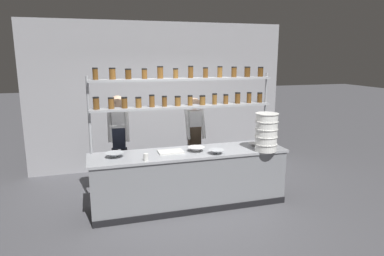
# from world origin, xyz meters

# --- Properties ---
(ground_plane) EXTENTS (40.00, 40.00, 0.00)m
(ground_plane) POSITION_xyz_m (0.00, 0.00, 0.00)
(ground_plane) COLOR #4C4C51
(back_wall) EXTENTS (5.59, 0.12, 3.14)m
(back_wall) POSITION_xyz_m (0.00, 2.24, 1.57)
(back_wall) COLOR #939399
(back_wall) RESTS_ON ground_plane
(prep_counter) EXTENTS (3.19, 0.76, 0.92)m
(prep_counter) POSITION_xyz_m (0.00, -0.00, 0.46)
(prep_counter) COLOR gray
(prep_counter) RESTS_ON ground_plane
(spice_shelf_unit) EXTENTS (3.07, 0.28, 2.27)m
(spice_shelf_unit) POSITION_xyz_m (-0.01, 0.33, 1.80)
(spice_shelf_unit) COLOR #999BA0
(spice_shelf_unit) RESTS_ON ground_plane
(chef_left) EXTENTS (0.38, 0.32, 1.77)m
(chef_left) POSITION_xyz_m (-1.05, 0.79, 1.04)
(chef_left) COLOR black
(chef_left) RESTS_ON ground_plane
(chef_center) EXTENTS (0.37, 0.30, 1.68)m
(chef_center) POSITION_xyz_m (0.33, 0.79, 0.97)
(chef_center) COLOR black
(chef_center) RESTS_ON ground_plane
(container_stack) EXTENTS (0.37, 0.37, 0.62)m
(container_stack) POSITION_xyz_m (1.20, -0.30, 1.23)
(container_stack) COLOR white
(container_stack) RESTS_ON prep_counter
(cutting_board) EXTENTS (0.40, 0.26, 0.02)m
(cutting_board) POSITION_xyz_m (-0.30, 0.04, 0.93)
(cutting_board) COLOR silver
(cutting_board) RESTS_ON prep_counter
(prep_bowl_near_left) EXTENTS (0.19, 0.19, 0.05)m
(prep_bowl_near_left) POSITION_xyz_m (1.15, 0.03, 0.95)
(prep_bowl_near_left) COLOR silver
(prep_bowl_near_left) RESTS_ON prep_counter
(prep_bowl_center_front) EXTENTS (0.27, 0.27, 0.08)m
(prep_bowl_center_front) POSITION_xyz_m (0.11, -0.02, 0.96)
(prep_bowl_center_front) COLOR white
(prep_bowl_center_front) RESTS_ON prep_counter
(prep_bowl_center_back) EXTENTS (0.28, 0.28, 0.08)m
(prep_bowl_center_back) POSITION_xyz_m (-1.18, 0.02, 0.96)
(prep_bowl_center_back) COLOR #B2B7BC
(prep_bowl_center_back) RESTS_ON prep_counter
(prep_bowl_near_right) EXTENTS (0.25, 0.25, 0.07)m
(prep_bowl_near_right) POSITION_xyz_m (0.37, -0.24, 0.95)
(prep_bowl_near_right) COLOR #B2B7BC
(prep_bowl_near_right) RESTS_ON prep_counter
(serving_cup_front) EXTENTS (0.07, 0.07, 0.11)m
(serving_cup_front) POSITION_xyz_m (-0.75, -0.29, 0.97)
(serving_cup_front) COLOR silver
(serving_cup_front) RESTS_ON prep_counter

